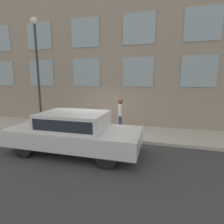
% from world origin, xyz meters
% --- Properties ---
extents(ground_plane, '(80.00, 80.00, 0.00)m').
position_xyz_m(ground_plane, '(0.00, 0.00, 0.00)').
color(ground_plane, '#38383A').
extents(sidewalk, '(2.59, 60.00, 0.13)m').
position_xyz_m(sidewalk, '(1.29, 0.00, 0.07)').
color(sidewalk, '#B2ADA3').
rests_on(sidewalk, ground_plane).
extents(building_facade, '(0.33, 40.00, 8.45)m').
position_xyz_m(building_facade, '(2.74, 0.00, 4.22)').
color(building_facade, gray).
rests_on(building_facade, ground_plane).
extents(fire_hydrant, '(0.33, 0.45, 0.74)m').
position_xyz_m(fire_hydrant, '(0.53, -0.19, 0.51)').
color(fire_hydrant, gray).
rests_on(fire_hydrant, sidewalk).
extents(person, '(0.41, 0.27, 1.68)m').
position_xyz_m(person, '(1.11, -0.88, 1.14)').
color(person, navy).
rests_on(person, sidewalk).
extents(parked_car_silver_near, '(1.98, 4.94, 1.54)m').
position_xyz_m(parked_car_silver_near, '(-1.51, 0.30, 0.86)').
color(parked_car_silver_near, black).
rests_on(parked_car_silver_near, ground_plane).
extents(street_lamp, '(0.36, 0.36, 5.71)m').
position_xyz_m(street_lamp, '(0.94, 3.59, 3.66)').
color(street_lamp, '#2D332D').
rests_on(street_lamp, sidewalk).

